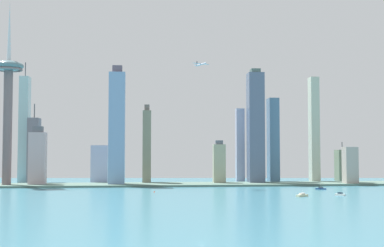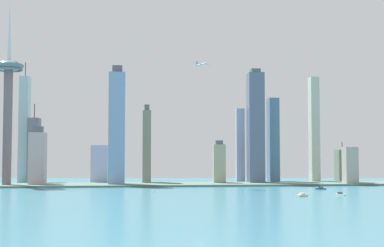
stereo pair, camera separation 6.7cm
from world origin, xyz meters
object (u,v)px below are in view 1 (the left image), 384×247
object	(u,v)px
observation_tower	(8,90)
skyscraper_13	(38,158)
skyscraper_5	(350,166)
channel_buoy_0	(154,192)
skyscraper_9	(273,141)
boat_2	(321,189)
skyscraper_4	(147,146)
boat_0	(302,195)
airplane	(201,64)
boat_3	(340,194)
skyscraper_10	(117,128)
skyscraper_3	(314,130)
skyscraper_0	(342,165)
skyscraper_2	(24,129)
skyscraper_6	(256,127)
skyscraper_7	(99,164)
skyscraper_1	(240,146)
skyscraper_12	(219,164)
skyscraper_11	(34,151)

from	to	relation	value
observation_tower	skyscraper_13	xyz separation A→B (m)	(43.08, 8.76, -102.00)
skyscraper_5	channel_buoy_0	xyz separation A→B (m)	(-307.14, -110.52, -28.74)
skyscraper_9	boat_2	bearing A→B (deg)	-78.49
skyscraper_4	boat_0	world-z (taller)	skyscraper_4
airplane	boat_3	bearing A→B (deg)	18.32
skyscraper_10	skyscraper_3	bearing A→B (deg)	7.67
skyscraper_13	skyscraper_0	bearing A→B (deg)	9.46
skyscraper_2	boat_0	world-z (taller)	skyscraper_2
observation_tower	airplane	bearing A→B (deg)	-8.39
skyscraper_13	boat_2	world-z (taller)	skyscraper_13
skyscraper_10	channel_buoy_0	bearing A→B (deg)	-66.54
boat_2	skyscraper_0	bearing A→B (deg)	79.49
skyscraper_3	skyscraper_9	distance (m)	72.35
skyscraper_5	skyscraper_13	bearing A→B (deg)	177.23
skyscraper_6	boat_0	bearing A→B (deg)	-89.00
skyscraper_4	skyscraper_9	world-z (taller)	skyscraper_9
skyscraper_3	skyscraper_0	bearing A→B (deg)	35.57
skyscraper_2	skyscraper_9	bearing A→B (deg)	-7.12
skyscraper_3	skyscraper_7	world-z (taller)	skyscraper_3
skyscraper_9	airplane	world-z (taller)	airplane
skyscraper_1	skyscraper_12	size ratio (longest dim) A/B	1.78
skyscraper_4	skyscraper_5	bearing A→B (deg)	-10.02
skyscraper_0	boat_3	world-z (taller)	skyscraper_0
skyscraper_11	channel_buoy_0	size ratio (longest dim) A/B	68.96
skyscraper_1	skyscraper_13	size ratio (longest dim) A/B	1.37
skyscraper_2	skyscraper_3	size ratio (longest dim) A/B	1.15
skyscraper_1	skyscraper_4	bearing A→B (deg)	-173.89
skyscraper_5	skyscraper_10	size ratio (longest dim) A/B	0.32
skyscraper_6	skyscraper_10	distance (m)	222.61
skyscraper_12	skyscraper_9	bearing A→B (deg)	15.46
skyscraper_2	boat_2	world-z (taller)	skyscraper_2
skyscraper_0	airplane	distance (m)	338.17
skyscraper_11	airplane	size ratio (longest dim) A/B	4.81
observation_tower	skyscraper_4	size ratio (longest dim) A/B	2.23
skyscraper_0	skyscraper_13	bearing A→B (deg)	-170.54
skyscraper_10	channel_buoy_0	world-z (taller)	skyscraper_10
skyscraper_4	skyscraper_12	distance (m)	120.17
skyscraper_10	skyscraper_6	bearing A→B (deg)	5.90
skyscraper_9	airplane	xyz separation A→B (m)	(-131.08, -89.50, 110.80)
skyscraper_1	boat_0	distance (m)	269.65
skyscraper_1	boat_3	world-z (taller)	skyscraper_1
skyscraper_5	boat_3	distance (m)	202.35
observation_tower	skyscraper_13	size ratio (longest dim) A/B	3.14
skyscraper_12	channel_buoy_0	world-z (taller)	skyscraper_12
skyscraper_1	skyscraper_5	world-z (taller)	skyscraper_1
skyscraper_2	skyscraper_13	xyz separation A→B (m)	(41.16, -90.37, -47.39)
skyscraper_9	skyscraper_2	bearing A→B (deg)	172.88
boat_0	airplane	bearing A→B (deg)	-92.49
skyscraper_4	boat_3	size ratio (longest dim) A/B	10.92
skyscraper_2	boat_2	distance (m)	495.64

